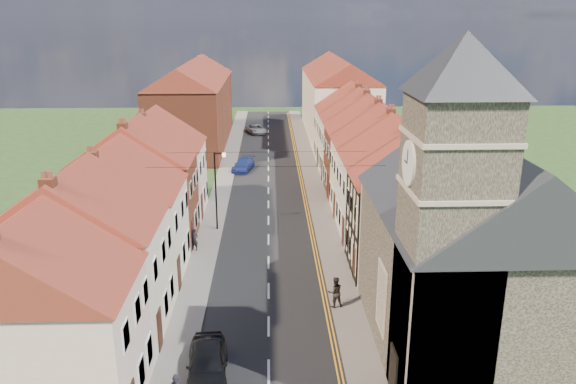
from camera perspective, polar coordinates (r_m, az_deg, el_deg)
The scene contains 23 objects.
road at distance 52.49m, azimuth -2.00°, elevation 0.14°, with size 7.00×90.00×0.02m, color black.
pavement_left at distance 52.67m, azimuth -6.80°, elevation 0.14°, with size 1.80×90.00×0.12m, color gray.
pavement_right at distance 52.64m, azimuth 2.79°, elevation 0.24°, with size 1.80×90.00×0.12m, color gray.
church at distance 27.01m, azimuth 18.23°, elevation -4.70°, with size 11.25×14.25×15.20m.
cottage_r_tudor at distance 35.83m, azimuth 12.92°, elevation -1.18°, with size 8.30×5.20×9.00m.
cottage_r_white_near at distance 40.84m, azimuth 11.10°, elevation 1.26°, with size 8.30×6.00×9.00m.
cottage_r_cream_mid at distance 45.93m, azimuth 9.64°, elevation 3.16°, with size 8.30×5.20×9.00m.
cottage_r_pink at distance 51.08m, azimuth 8.47°, elevation 4.66°, with size 8.30×6.00×9.00m.
cottage_r_white_far at distance 56.28m, azimuth 7.51°, elevation 5.90°, with size 8.30×5.20×9.00m.
cottage_r_cream_far at distance 61.51m, azimuth 6.71°, elevation 6.91°, with size 8.30×6.00×9.00m.
cottage_l_brick_near at distance 24.71m, azimuth -24.67°, elevation -11.47°, with size 8.30×5.70×8.80m.
cottage_l_cream at distance 29.51m, azimuth -20.55°, elevation -5.88°, with size 8.30×6.30×9.10m.
cottage_l_white at distance 35.26m, azimuth -17.37°, elevation -2.02°, with size 8.30×6.90×8.80m.
cottage_l_brick_mid at distance 40.84m, azimuth -15.23°, elevation 1.04°, with size 8.30×5.70×9.10m.
cottage_l_pink at distance 46.34m, azimuth -13.65°, elevation 2.90°, with size 8.30×6.30×8.80m.
block_right_far at distance 76.36m, azimuth 5.04°, elevation 9.64°, with size 8.30×24.20×10.50m.
block_left_far at distance 71.48m, azimuth -9.62°, elevation 8.93°, with size 8.30×24.20×10.50m.
lamppost at distance 42.08m, azimuth -7.25°, elevation 0.61°, with size 0.88×0.15×6.00m.
car_near at distance 26.56m, azimuth -8.21°, elevation -16.87°, with size 1.80×4.47×1.52m, color black.
car_far at distance 59.34m, azimuth -4.57°, elevation 2.75°, with size 1.69×4.16×1.21m, color navy.
car_distant at distance 78.28m, azimuth -3.28°, elevation 6.40°, with size 2.02×4.37×1.21m, color #A0A3A8.
pedestrian_right at distance 31.71m, azimuth 4.80°, elevation -10.10°, with size 0.87×0.68×1.79m, color black.
pedestrian_left_b at distance 39.35m, azimuth -9.48°, elevation -4.79°, with size 0.57×0.37×1.57m, color black.
Camera 1 is at (0.14, -20.09, 15.69)m, focal length 35.00 mm.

